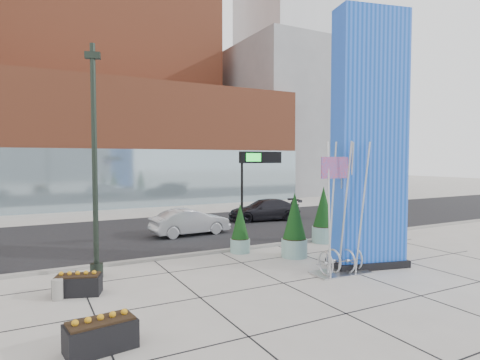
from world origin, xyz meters
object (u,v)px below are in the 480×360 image
blue_pylon (369,144)px  public_art_sculpture (341,239)px  car_silver_mid (190,222)px  concrete_bollard (57,290)px  lamp_post (95,183)px  overhead_street_sign (257,166)px

blue_pylon → public_art_sculpture: (-1.57, -0.25, -3.47)m
public_art_sculpture → car_silver_mid: (-2.21, 9.50, -0.55)m
blue_pylon → concrete_bollard: bearing=-174.6°
public_art_sculpture → car_silver_mid: size_ratio=1.12×
lamp_post → car_silver_mid: (5.74, 5.90, -2.61)m
lamp_post → concrete_bollard: bearing=-126.9°
concrete_bollard → car_silver_mid: bearing=47.4°
lamp_post → blue_pylon: bearing=-19.4°
blue_pylon → overhead_street_sign: 5.18m
overhead_street_sign → concrete_bollard: bearing=-158.7°
blue_pylon → public_art_sculpture: blue_pylon is taller
blue_pylon → car_silver_mid: (-3.78, 9.25, -4.02)m
public_art_sculpture → concrete_bollard: bearing=173.1°
overhead_street_sign → car_silver_mid: size_ratio=1.05×
concrete_bollard → overhead_street_sign: overhead_street_sign is taller
lamp_post → concrete_bollard: lamp_post is taller
lamp_post → car_silver_mid: lamp_post is taller
blue_pylon → concrete_bollard: (-10.88, 1.54, -4.42)m
blue_pylon → car_silver_mid: 10.77m
concrete_bollard → car_silver_mid: 10.49m
blue_pylon → overhead_street_sign: size_ratio=2.17×
concrete_bollard → overhead_street_sign: size_ratio=0.14×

